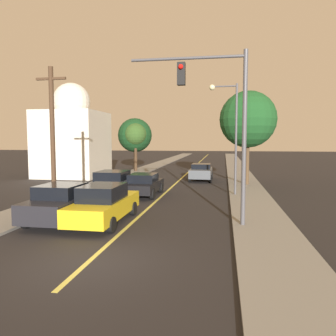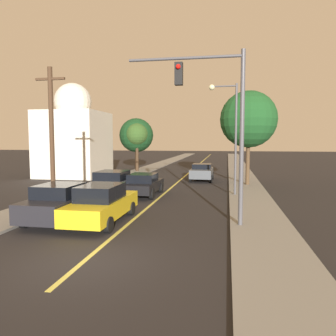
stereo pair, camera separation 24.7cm
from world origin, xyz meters
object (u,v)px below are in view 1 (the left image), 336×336
at_px(car_outer_lane_front, 63,202).
at_px(car_near_lane_second, 144,184).
at_px(utility_pole_left, 53,134).
at_px(tree_right_near, 248,119).
at_px(car_outer_lane_second, 113,183).
at_px(car_far_oncoming, 201,172).
at_px(tree_left_near, 136,135).
at_px(traffic_signal_mast, 219,109).
at_px(tree_left_far, 135,135).
at_px(car_near_lane_front, 104,204).
at_px(streetlamp_right, 230,124).
at_px(domed_building_left, 73,137).

bearing_deg(car_outer_lane_front, car_near_lane_second, 75.28).
bearing_deg(utility_pole_left, tree_right_near, 44.59).
bearing_deg(utility_pole_left, car_outer_lane_second, 66.54).
bearing_deg(car_far_oncoming, tree_left_near, -40.54).
bearing_deg(car_near_lane_second, car_far_oncoming, 69.80).
distance_m(car_near_lane_second, traffic_signal_mast, 9.30).
xyz_separation_m(car_outer_lane_second, tree_left_far, (-3.12, 16.55, 3.27)).
distance_m(car_near_lane_front, utility_pole_left, 5.33).
bearing_deg(tree_left_near, streetlamp_right, -54.97).
bearing_deg(tree_left_near, tree_left_far, 108.91).
distance_m(car_near_lane_front, car_far_oncoming, 15.77).
relative_size(utility_pole_left, tree_left_far, 1.20).
distance_m(tree_right_near, domed_building_left, 16.83).
height_order(traffic_signal_mast, tree_left_near, traffic_signal_mast).
xyz_separation_m(car_outer_lane_second, car_far_oncoming, (4.96, 8.91, -0.05)).
xyz_separation_m(car_near_lane_front, car_far_oncoming, (3.10, 15.46, -0.05)).
relative_size(car_outer_lane_second, car_far_oncoming, 1.18).
xyz_separation_m(car_outer_lane_front, domed_building_left, (-7.61, 16.74, 3.01)).
xyz_separation_m(car_near_lane_front, utility_pole_left, (-3.65, 2.43, 3.02)).
bearing_deg(utility_pole_left, car_near_lane_front, -33.66).
bearing_deg(domed_building_left, car_outer_lane_second, -53.10).
height_order(car_far_oncoming, tree_left_near, tree_left_near).
bearing_deg(tree_left_near, utility_pole_left, -87.14).
bearing_deg(traffic_signal_mast, car_far_oncoming, 96.50).
bearing_deg(car_near_lane_front, tree_left_far, 102.18).
bearing_deg(car_far_oncoming, traffic_signal_mast, 96.50).
bearing_deg(domed_building_left, traffic_signal_mast, -49.03).
height_order(car_near_lane_front, tree_left_far, tree_left_far).
relative_size(car_near_lane_second, car_outer_lane_second, 0.92).
distance_m(traffic_signal_mast, domed_building_left, 21.85).
relative_size(car_far_oncoming, streetlamp_right, 0.59).
bearing_deg(car_far_oncoming, car_outer_lane_second, 60.90).
distance_m(tree_left_near, tree_left_far, 1.08).
xyz_separation_m(car_near_lane_second, traffic_signal_mast, (4.83, -6.84, 4.04)).
distance_m(car_near_lane_second, tree_left_near, 16.09).
bearing_deg(car_outer_lane_front, utility_pole_left, 125.71).
height_order(car_outer_lane_front, tree_left_near, tree_left_near).
relative_size(car_near_lane_second, tree_right_near, 0.61).
relative_size(car_outer_lane_front, streetlamp_right, 0.65).
bearing_deg(streetlamp_right, car_outer_lane_second, -170.09).
relative_size(car_outer_lane_front, traffic_signal_mast, 0.65).
bearing_deg(car_near_lane_second, utility_pole_left, -128.35).
distance_m(utility_pole_left, tree_right_near, 14.78).
relative_size(car_outer_lane_front, tree_left_near, 0.85).
bearing_deg(car_far_oncoming, tree_left_far, -43.38).
bearing_deg(car_near_lane_front, tree_right_near, 61.84).
xyz_separation_m(traffic_signal_mast, tree_right_near, (2.00, 12.56, 0.35)).
height_order(car_far_oncoming, traffic_signal_mast, traffic_signal_mast).
bearing_deg(car_outer_lane_second, car_near_lane_second, 14.94).
distance_m(car_outer_lane_front, car_far_oncoming, 16.29).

